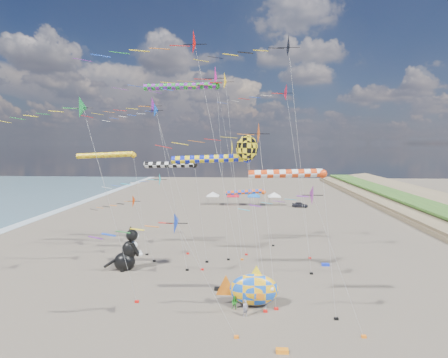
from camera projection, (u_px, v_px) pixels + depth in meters
ground at (219, 346)px, 25.98m from camera, size 260.00×260.00×0.00m
delta_kite_0 at (237, 137)px, 30.36m from camera, size 11.25×2.16×17.09m
delta_kite_1 at (215, 80)px, 45.17m from camera, size 16.11×3.03×24.96m
delta_kite_2 at (212, 85)px, 43.24m from camera, size 11.59×2.30×23.75m
delta_kite_3 at (157, 182)px, 46.90m from camera, size 10.61×2.01×11.20m
delta_kite_4 at (74, 112)px, 31.67m from camera, size 11.93×2.07×19.32m
delta_kite_5 at (129, 203)px, 44.09m from camera, size 7.75×1.78×8.83m
delta_kite_6 at (275, 51)px, 38.08m from camera, size 13.50×2.66×26.73m
delta_kite_7 at (154, 113)px, 39.86m from camera, size 8.76×1.81×19.82m
delta_kite_8 at (307, 199)px, 26.33m from camera, size 9.07×1.73×12.14m
delta_kite_9 at (165, 225)px, 26.52m from camera, size 10.73×1.81×10.18m
delta_kite_10 at (289, 93)px, 43.82m from camera, size 10.79×2.42×22.85m
delta_kite_11 at (192, 49)px, 31.15m from camera, size 14.15×2.35×24.99m
delta_kite_12 at (153, 108)px, 40.04m from camera, size 12.76×2.12×20.57m
windsock_0 at (214, 159)px, 36.71m from camera, size 9.63×0.86×13.89m
windsock_1 at (108, 156)px, 46.22m from camera, size 9.33×0.76×13.92m
windsock_2 at (290, 175)px, 28.90m from camera, size 7.78×0.73×12.94m
windsock_3 at (247, 192)px, 50.82m from camera, size 7.18×0.66×8.35m
windsock_4 at (172, 165)px, 43.38m from camera, size 7.99×0.80×12.84m
windsock_5 at (184, 87)px, 43.36m from camera, size 10.80×0.85×22.55m
angelfish_kite at (245, 149)px, 35.36m from camera, size 3.74×3.02×15.92m
cat_inflatable at (126, 249)px, 41.61m from camera, size 4.27×3.28×5.16m
fish_inflatable at (253, 289)px, 32.14m from camera, size 5.99×2.08×3.97m
person_adult at (245, 308)px, 30.40m from camera, size 0.66×0.62×1.51m
child_green at (235, 303)px, 31.79m from camera, size 0.70×0.62×1.21m
child_blue at (247, 289)px, 34.86m from camera, size 0.61×0.70×1.13m
kite_bag_0 at (219, 289)px, 35.94m from camera, size 0.90×0.44×0.30m
kite_bag_1 at (325, 265)px, 43.10m from camera, size 0.90×0.44×0.30m
kite_bag_2 at (282, 351)px, 25.17m from camera, size 0.90×0.44×0.30m
tent_row at (243, 193)px, 85.16m from camera, size 19.20×4.20×3.80m
parked_car at (300, 205)px, 82.63m from camera, size 3.95×2.31×1.26m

